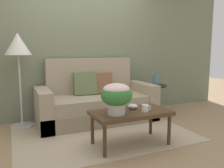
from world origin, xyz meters
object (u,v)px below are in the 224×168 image
(couch, at_px, (96,102))
(floor_lamp, at_px, (18,50))
(coffee_mug, at_px, (145,108))
(table_vase, at_px, (156,79))
(coffee_table, at_px, (131,115))
(side_table, at_px, (155,94))
(snack_bowl, at_px, (133,106))
(potted_plant, at_px, (116,95))

(couch, xyz_separation_m, floor_lamp, (-1.20, 0.14, 0.90))
(coffee_mug, xyz_separation_m, table_vase, (1.01, 1.25, 0.17))
(coffee_table, relative_size, side_table, 1.79)
(side_table, relative_size, floor_lamp, 0.38)
(couch, bearing_deg, side_table, -1.79)
(floor_lamp, distance_m, coffee_mug, 2.13)
(snack_bowl, relative_size, table_vase, 0.50)
(coffee_table, height_order, potted_plant, potted_plant)
(floor_lamp, xyz_separation_m, coffee_mug, (1.41, -1.43, -0.73))
(couch, height_order, coffee_table, couch)
(coffee_table, bearing_deg, potted_plant, -163.98)
(side_table, relative_size, table_vase, 2.12)
(coffee_mug, bearing_deg, side_table, 51.20)
(coffee_mug, relative_size, snack_bowl, 1.01)
(potted_plant, bearing_deg, coffee_mug, -4.74)
(potted_plant, height_order, coffee_mug, potted_plant)
(coffee_table, bearing_deg, side_table, 44.77)
(coffee_table, xyz_separation_m, potted_plant, (-0.23, -0.07, 0.29))
(couch, distance_m, potted_plant, 1.32)
(potted_plant, xyz_separation_m, table_vase, (1.40, 1.22, -0.03))
(side_table, distance_m, snack_bowl, 1.52)
(couch, distance_m, table_vase, 1.27)
(couch, relative_size, snack_bowl, 15.23)
(couch, relative_size, potted_plant, 5.21)
(floor_lamp, bearing_deg, couch, -6.53)
(snack_bowl, bearing_deg, side_table, 44.47)
(snack_bowl, bearing_deg, coffee_table, -131.43)
(side_table, height_order, floor_lamp, floor_lamp)
(couch, height_order, coffee_mug, couch)
(couch, xyz_separation_m, snack_bowl, (0.13, -1.10, 0.16))
(snack_bowl, bearing_deg, couch, 96.72)
(potted_plant, xyz_separation_m, snack_bowl, (0.31, 0.15, -0.20))
(coffee_table, distance_m, table_vase, 1.66)
(coffee_table, relative_size, table_vase, 3.81)
(side_table, relative_size, potted_plant, 1.46)
(couch, height_order, floor_lamp, floor_lamp)
(coffee_mug, bearing_deg, coffee_table, 147.29)
(potted_plant, bearing_deg, couch, 81.78)
(coffee_table, xyz_separation_m, side_table, (1.16, 1.15, -0.02))
(couch, distance_m, coffee_table, 1.19)
(floor_lamp, bearing_deg, coffee_table, -46.61)
(potted_plant, bearing_deg, side_table, 41.14)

